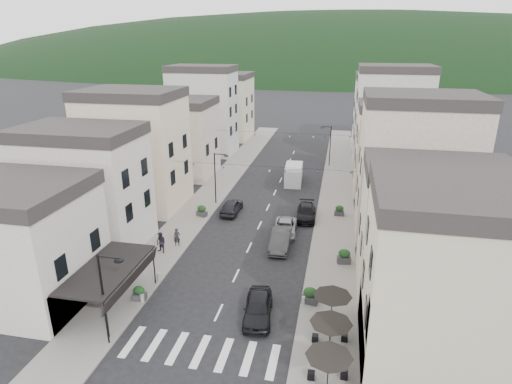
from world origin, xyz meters
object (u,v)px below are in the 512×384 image
parked_car_d (306,212)px  delivery_van (294,174)px  parked_car_c (285,228)px  parked_car_e (232,206)px  parked_car_a (258,308)px  pedestrian_b (161,243)px  pedestrian_a (177,237)px  parked_car_b (281,240)px

parked_car_d → delivery_van: (-2.68, 11.55, 0.58)m
parked_car_c → parked_car_e: size_ratio=1.04×
parked_car_a → pedestrian_b: (-10.16, 7.34, 0.29)m
parked_car_c → pedestrian_b: (-10.16, -6.19, 0.43)m
delivery_van → pedestrian_b: 23.76m
parked_car_d → parked_car_e: 8.09m
delivery_van → pedestrian_b: bearing=-116.1°
parked_car_a → delivery_van: (-0.99, 29.26, 0.48)m
parked_car_a → parked_car_d: parked_car_a is taller
parked_car_c → pedestrian_a: 10.39m
parked_car_e → pedestrian_a: bearing=72.4°
parked_car_a → parked_car_d: bearing=78.1°
parked_car_a → parked_car_c: (0.00, 13.53, -0.14)m
parked_car_a → parked_car_c: 13.53m
pedestrian_a → pedestrian_b: bearing=-134.3°
parked_car_a → pedestrian_b: bearing=137.7°
pedestrian_a → pedestrian_b: 1.75m
parked_car_b → pedestrian_a: bearing=-171.3°
parked_car_d → delivery_van: size_ratio=0.86×
parked_car_c → delivery_van: delivery_van is taller
pedestrian_a → parked_car_c: bearing=13.4°
parked_car_b → pedestrian_b: bearing=-164.2°
parked_car_a → parked_car_c: bearing=83.5°
parked_car_b → pedestrian_a: pedestrian_a is taller
parked_car_c → pedestrian_b: bearing=-151.9°
parked_car_a → pedestrian_b: 12.54m
parked_car_b → parked_car_c: bearing=88.4°
parked_car_d → pedestrian_a: bearing=-144.8°
parked_car_c → parked_car_e: 7.60m
parked_car_d → pedestrian_b: bearing=-142.6°
delivery_van → parked_car_a: bearing=-91.5°
parked_car_b → parked_car_d: 7.37m
parked_car_b → parked_car_e: 9.55m
pedestrian_a → delivery_van: bearing=54.5°
parked_car_c → delivery_van: (-0.99, 15.73, 0.61)m
pedestrian_a → pedestrian_b: pedestrian_b is taller
parked_car_c → delivery_van: 15.77m
parked_car_a → parked_car_e: (-6.41, 17.61, -0.02)m
parked_car_c → parked_car_d: size_ratio=0.99×
parked_car_c → parked_car_e: bearing=144.2°
parked_car_d → pedestrian_b: pedestrian_b is taller
parked_car_a → parked_car_c: parked_car_a is taller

